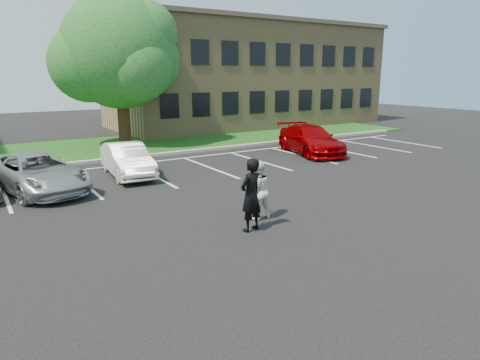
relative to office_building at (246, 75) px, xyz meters
name	(u,v)px	position (x,y,z in m)	size (l,w,h in m)	color
ground_plane	(260,231)	(-14.00, -21.99, -4.16)	(90.00, 90.00, 0.00)	black
curb	(123,158)	(-14.00, -9.99, -4.08)	(40.00, 0.30, 0.15)	#969690
grass_strip	(101,148)	(-14.00, -5.99, -4.12)	(44.00, 8.00, 0.08)	#1B4812
stall_lines	(173,167)	(-12.60, -13.04, -4.15)	(34.00, 5.36, 0.01)	white
office_building	(246,75)	(0.00, 0.00, 0.00)	(22.40, 10.40, 8.30)	#9B8257
tree	(120,54)	(-12.38, -5.59, 1.19)	(7.80, 7.20, 8.80)	black
man_black_suit	(251,195)	(-14.16, -21.79, -3.14)	(0.74, 0.49, 2.03)	black
man_white_shirt	(257,190)	(-13.43, -21.07, -3.29)	(0.85, 0.66, 1.74)	silver
car_silver_minivan	(38,173)	(-18.45, -14.27, -3.46)	(2.33, 5.06, 1.41)	#AEB1B6
car_white_sedan	(127,160)	(-14.91, -13.57, -3.47)	(1.46, 4.18, 1.38)	silver
car_red_compact	(310,140)	(-4.83, -13.73, -3.41)	(2.10, 5.17, 1.50)	#8B0002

